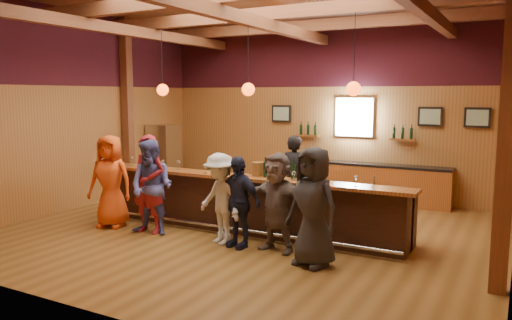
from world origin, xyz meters
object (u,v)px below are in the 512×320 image
object	(u,v)px
back_bar_cabinet	(366,182)
customer_navy	(238,202)
customer_redvest	(149,184)
customer_white	(220,199)
stainless_fridge	(164,157)
customer_orange	(110,181)
customer_denim	(152,187)
bartender	(294,177)
ice_bucket	(258,169)
bar_counter	(253,204)
customer_dark	(313,207)
customer_brown	(277,202)
bottle_a	(265,169)

from	to	relation	value
back_bar_cabinet	customer_navy	size ratio (longest dim) A/B	2.54
customer_redvest	customer_white	bearing A→B (deg)	-3.63
customer_white	customer_navy	distance (m)	0.37
stainless_fridge	customer_orange	world-z (taller)	customer_orange
customer_denim	bartender	distance (m)	3.00
back_bar_cabinet	ice_bucket	world-z (taller)	ice_bucket
bar_counter	back_bar_cabinet	bearing A→B (deg)	71.66
customer_orange	customer_dark	xyz separation A→B (m)	(4.37, -0.22, 0.01)
customer_denim	ice_bucket	world-z (taller)	customer_denim
customer_white	customer_dark	size ratio (longest dim) A/B	0.87
customer_dark	customer_denim	bearing A→B (deg)	-166.16
customer_orange	customer_brown	bearing A→B (deg)	-14.51
customer_white	ice_bucket	distance (m)	1.00
customer_dark	bartender	bearing A→B (deg)	136.57
customer_orange	customer_dark	size ratio (longest dim) A/B	0.99
bar_counter	stainless_fridge	distance (m)	4.81
customer_denim	customer_dark	xyz separation A→B (m)	(3.29, -0.18, 0.03)
customer_orange	bottle_a	size ratio (longest dim) A/B	4.97
customer_redvest	customer_denim	xyz separation A→B (m)	(0.13, -0.07, -0.04)
bar_counter	customer_navy	world-z (taller)	customer_navy
bar_counter	bartender	size ratio (longest dim) A/B	3.55
customer_orange	customer_denim	bearing A→B (deg)	-19.22
customer_brown	stainless_fridge	bearing A→B (deg)	153.51
customer_navy	customer_brown	distance (m)	0.70
stainless_fridge	customer_white	distance (m)	5.34
customer_white	customer_redvest	bearing A→B (deg)	-157.29
customer_white	customer_brown	size ratio (longest dim) A/B	0.96
customer_orange	customer_white	xyz separation A→B (m)	(2.52, 0.06, -0.11)
stainless_fridge	customer_navy	size ratio (longest dim) A/B	1.14
back_bar_cabinet	customer_redvest	world-z (taller)	customer_redvest
back_bar_cabinet	customer_white	bearing A→B (deg)	-105.31
customer_orange	ice_bucket	world-z (taller)	customer_orange
customer_white	customer_navy	bearing A→B (deg)	18.54
bar_counter	stainless_fridge	bearing A→B (deg)	149.24
bottle_a	ice_bucket	bearing A→B (deg)	157.10
back_bar_cabinet	bottle_a	size ratio (longest dim) A/B	10.90
bar_counter	customer_white	size ratio (longest dim) A/B	3.93
customer_navy	ice_bucket	bearing A→B (deg)	104.73
customer_denim	customer_white	distance (m)	1.45
stainless_fridge	ice_bucket	xyz separation A→B (m)	(4.33, -2.64, 0.34)
customer_redvest	ice_bucket	distance (m)	2.09
customer_redvest	bartender	xyz separation A→B (m)	(1.97, 2.31, -0.05)
bar_counter	customer_dark	bearing A→B (deg)	-36.93
back_bar_cabinet	customer_brown	bearing A→B (deg)	-92.66
customer_dark	customer_orange	bearing A→B (deg)	-165.91
back_bar_cabinet	customer_dark	distance (m)	4.96
customer_navy	bartender	world-z (taller)	bartender
bottle_a	customer_orange	bearing A→B (deg)	-164.52
back_bar_cabinet	customer_dark	size ratio (longest dim) A/B	2.18
bartender	customer_white	bearing A→B (deg)	83.79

